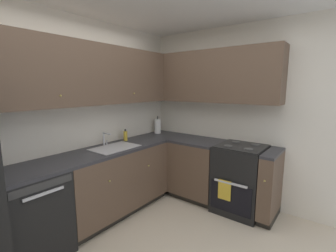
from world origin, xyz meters
name	(u,v)px	position (x,y,z in m)	size (l,w,h in m)	color
wall_back	(70,121)	(0.00, 1.45, 1.29)	(3.66, 0.05, 2.57)	silver
wall_right	(237,116)	(1.80, 0.00, 1.29)	(0.05, 2.96, 2.57)	silver
dishwasher	(32,215)	(-0.66, 1.13, 0.44)	(0.60, 0.63, 0.88)	black
lower_cabinets_back	(115,181)	(0.41, 1.13, 0.44)	(1.53, 0.62, 0.88)	brown
countertop_back	(114,149)	(0.41, 1.13, 0.90)	(2.74, 0.60, 0.04)	#2D2D33
lower_cabinets_right	(209,172)	(1.48, 0.27, 0.44)	(0.62, 1.52, 0.88)	brown
countertop_right	(210,143)	(1.48, 0.27, 0.90)	(0.60, 1.52, 0.03)	#2D2D33
oven_range	(240,178)	(1.50, -0.21, 0.47)	(0.68, 0.62, 1.07)	black
upper_cabinets_back	(93,75)	(0.25, 1.27, 1.86)	(2.42, 0.34, 0.74)	brown
upper_cabinets_right	(208,77)	(1.62, 0.39, 1.86)	(0.32, 2.07, 0.74)	brown
sink	(115,151)	(0.41, 1.10, 0.88)	(0.60, 0.40, 0.10)	#B7B7BC
faucet	(105,138)	(0.41, 1.30, 1.03)	(0.07, 0.16, 0.18)	silver
soap_bottle	(125,136)	(0.79, 1.31, 0.99)	(0.06, 0.06, 0.17)	gold
paper_towel_roll	(158,126)	(1.51, 1.29, 1.04)	(0.11, 0.11, 0.31)	white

